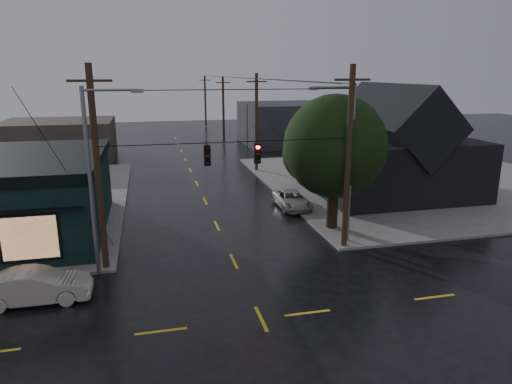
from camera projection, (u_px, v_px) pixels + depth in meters
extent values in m
plane|color=black|center=(261.00, 319.00, 18.56)|extent=(160.00, 160.00, 0.00)
cube|color=slate|center=(420.00, 181.00, 41.84)|extent=(28.00, 28.00, 0.15)
cube|color=black|center=(389.00, 165.00, 37.30)|extent=(12.00, 11.00, 4.50)
cylinder|color=black|center=(333.00, 198.00, 28.68)|extent=(0.70, 0.70, 3.77)
sphere|color=black|center=(335.00, 146.00, 27.84)|extent=(6.35, 6.35, 6.35)
cylinder|color=black|center=(230.00, 142.00, 23.07)|extent=(13.00, 0.04, 0.04)
cube|color=#392E29|center=(59.00, 140.00, 52.49)|extent=(12.00, 10.00, 4.40)
cube|color=#232428|center=(294.00, 123.00, 63.77)|extent=(14.00, 12.00, 5.60)
imported|color=beige|center=(36.00, 286.00, 19.73)|extent=(4.56, 1.61, 1.50)
imported|color=#AAA59D|center=(292.00, 200.00, 33.58)|extent=(2.07, 4.50, 1.25)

